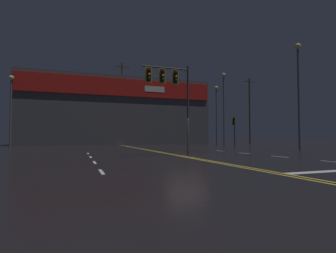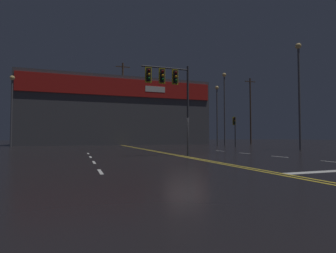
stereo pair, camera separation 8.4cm
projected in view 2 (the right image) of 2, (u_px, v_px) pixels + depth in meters
ground_plane at (186, 157)px, 16.09m from camera, size 200.00×200.00×0.00m
road_markings at (217, 158)px, 14.88m from camera, size 16.48×60.00×0.01m
traffic_signal_median at (169, 84)px, 16.95m from camera, size 3.23×0.36×5.94m
traffic_signal_corner_northeast at (235, 125)px, 31.62m from camera, size 0.42×0.36×3.67m
streetlight_near_left at (224, 100)px, 37.70m from camera, size 0.56×0.56×10.50m
streetlight_near_right at (299, 82)px, 25.06m from camera, size 0.56×0.56×10.27m
streetlight_far_right at (217, 107)px, 40.90m from camera, size 0.56×0.56×9.24m
streetlight_far_median at (12, 101)px, 30.82m from camera, size 0.56×0.56×8.50m
building_backdrop at (117, 113)px, 44.00m from camera, size 29.27×10.23×10.56m
utility_pole_row at (130, 105)px, 40.40m from camera, size 47.67×0.26×12.63m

